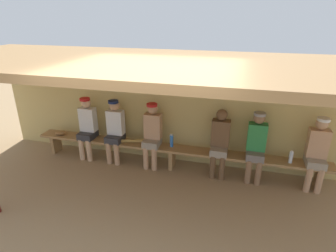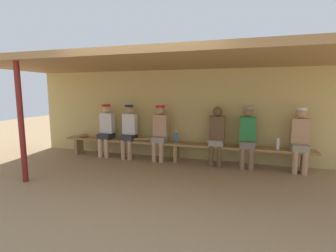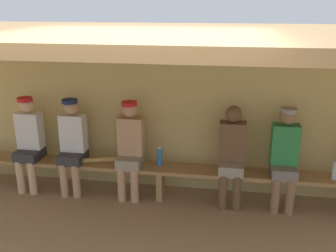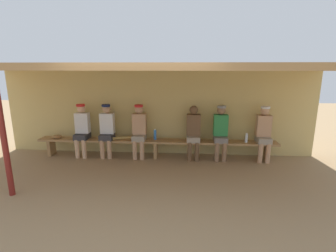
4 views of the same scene
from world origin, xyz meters
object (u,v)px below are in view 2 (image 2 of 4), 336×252
(player_in_white, at_px, (129,129))
(player_near_post, at_px, (217,133))
(player_middle, at_px, (106,128))
(water_bottle_orange, at_px, (278,144))
(player_with_sunglasses, at_px, (247,134))
(player_in_blue, at_px, (300,137))
(bench, at_px, (177,146))
(water_bottle_blue, at_px, (176,137))
(support_post, at_px, (21,123))
(player_in_red, at_px, (160,130))
(baseball_glove_tan, at_px, (84,136))
(baseball_bat, at_px, (141,139))

(player_in_white, relative_size, player_near_post, 1.01)
(player_middle, bearing_deg, water_bottle_orange, -0.53)
(player_with_sunglasses, height_order, player_middle, same)
(player_near_post, bearing_deg, player_with_sunglasses, 0.04)
(player_in_blue, height_order, player_in_white, same)
(bench, xyz_separation_m, water_bottle_blue, (-0.02, 0.04, 0.20))
(support_post, bearing_deg, player_in_red, 47.21)
(bench, distance_m, player_near_post, 1.00)
(baseball_glove_tan, bearing_deg, player_in_blue, 165.13)
(bench, xyz_separation_m, baseball_glove_tan, (-2.55, -0.03, 0.12))
(player_near_post, bearing_deg, water_bottle_blue, 177.57)
(player_in_red, bearing_deg, player_in_blue, 0.00)
(player_in_red, relative_size, water_bottle_orange, 5.76)
(player_with_sunglasses, bearing_deg, baseball_bat, -179.92)
(player_in_white, height_order, water_bottle_orange, player_in_white)
(player_in_red, bearing_deg, water_bottle_blue, 5.83)
(bench, xyz_separation_m, player_middle, (-1.88, 0.00, 0.36))
(water_bottle_orange, bearing_deg, baseball_glove_tan, 179.89)
(water_bottle_blue, bearing_deg, player_in_white, -178.11)
(player_in_white, bearing_deg, player_near_post, -0.01)
(bench, relative_size, player_in_white, 4.46)
(support_post, relative_size, player_middle, 1.64)
(support_post, bearing_deg, baseball_glove_tan, 95.28)
(water_bottle_blue, bearing_deg, water_bottle_orange, -2.01)
(player_middle, xyz_separation_m, player_in_red, (1.47, 0.00, 0.00))
(player_with_sunglasses, bearing_deg, water_bottle_blue, 178.58)
(player_with_sunglasses, height_order, water_bottle_blue, player_with_sunglasses)
(player_in_blue, relative_size, player_in_red, 1.00)
(bench, xyz_separation_m, player_in_red, (-0.42, 0.00, 0.36))
(baseball_bat, bearing_deg, bench, -16.21)
(support_post, relative_size, player_with_sunglasses, 1.64)
(player_near_post, bearing_deg, water_bottle_orange, -1.69)
(player_in_blue, bearing_deg, baseball_bat, -179.94)
(support_post, xyz_separation_m, baseball_bat, (1.46, 2.10, -0.61))
(player_middle, relative_size, player_in_white, 1.00)
(player_middle, height_order, water_bottle_blue, player_middle)
(water_bottle_blue, bearing_deg, player_in_blue, -0.87)
(water_bottle_orange, bearing_deg, player_in_red, 179.17)
(water_bottle_blue, distance_m, baseball_glove_tan, 2.54)
(player_near_post, relative_size, water_bottle_blue, 4.89)
(player_with_sunglasses, distance_m, water_bottle_orange, 0.65)
(water_bottle_orange, distance_m, baseball_glove_tan, 4.78)
(player_with_sunglasses, relative_size, water_bottle_blue, 4.93)
(water_bottle_orange, xyz_separation_m, baseball_glove_tan, (-4.78, 0.01, -0.07))
(bench, bearing_deg, player_middle, 179.89)
(player_in_blue, distance_m, baseball_bat, 3.55)
(player_with_sunglasses, xyz_separation_m, player_middle, (-3.49, 0.00, 0.00))
(player_with_sunglasses, height_order, player_in_blue, same)
(player_with_sunglasses, xyz_separation_m, water_bottle_blue, (-1.62, 0.04, -0.16))
(player_in_white, height_order, water_bottle_blue, player_in_white)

